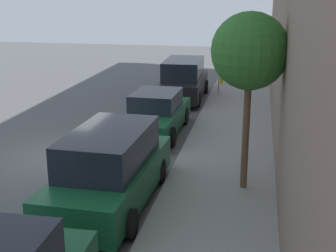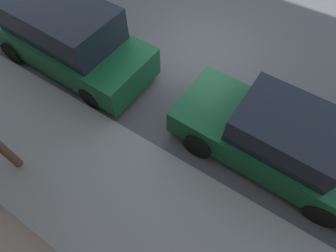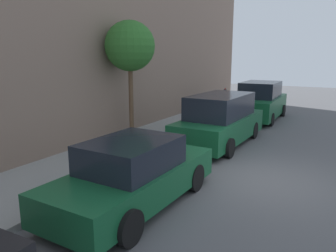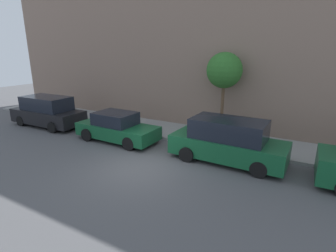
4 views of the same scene
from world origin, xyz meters
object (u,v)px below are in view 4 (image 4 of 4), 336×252
(street_tree, at_px, (224,71))
(parked_sedan_third, at_px, (117,128))
(parked_minivan_fourth, at_px, (48,112))
(fire_hydrant, at_px, (37,108))
(parked_minivan_second, at_px, (228,141))
(parking_meter_far, at_px, (64,105))

(street_tree, bearing_deg, parked_sedan_third, 125.98)
(parked_minivan_fourth, bearing_deg, parked_sedan_third, -90.86)
(street_tree, distance_m, fire_hydrant, 14.18)
(parked_minivan_second, relative_size, parking_meter_far, 3.50)
(parking_meter_far, height_order, fire_hydrant, parking_meter_far)
(fire_hydrant, bearing_deg, parked_minivan_fourth, -114.86)
(parked_minivan_second, bearing_deg, parked_minivan_fourth, 90.57)
(parked_sedan_third, bearing_deg, parked_minivan_second, -88.05)
(parked_minivan_second, distance_m, parked_sedan_third, 5.97)
(parking_meter_far, bearing_deg, fire_hydrant, 91.96)
(parked_minivan_second, xyz_separation_m, fire_hydrant, (1.44, 15.04, -0.43))
(parked_minivan_fourth, bearing_deg, fire_hydrant, 65.14)
(parked_minivan_fourth, distance_m, street_tree, 11.20)
(street_tree, relative_size, fire_hydrant, 6.48)
(street_tree, bearing_deg, parked_minivan_second, -157.39)
(parked_sedan_third, xyz_separation_m, fire_hydrant, (1.65, 9.08, -0.23))
(parking_meter_far, bearing_deg, parked_minivan_fourth, -164.89)
(parking_meter_far, bearing_deg, parked_sedan_third, -105.82)
(parked_sedan_third, height_order, street_tree, street_tree)
(fire_hydrant, bearing_deg, street_tree, -82.84)
(street_tree, height_order, fire_hydrant, street_tree)
(parked_minivan_fourth, height_order, fire_hydrant, parked_minivan_fourth)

